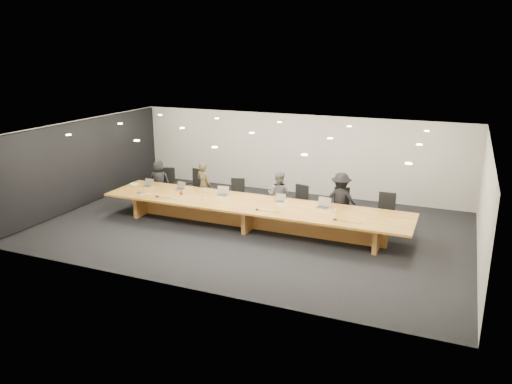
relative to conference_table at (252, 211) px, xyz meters
The scene contains 29 objects.
ground 0.52m from the conference_table, ahead, with size 12.00×12.00×0.00m, color black.
back_wall 4.10m from the conference_table, 90.00° to the left, with size 12.00×0.02×2.80m, color silver.
left_wall_panel 6.00m from the conference_table, behind, with size 0.08×7.84×2.74m, color black.
conference_table is the anchor object (origin of this frame).
chair_far_left 3.94m from the conference_table, 160.28° to the left, with size 0.58×0.58×1.13m, color black, non-canonical shape.
chair_left 2.92m from the conference_table, 154.34° to the left, with size 0.61×0.61×1.20m, color black, non-canonical shape.
chair_mid_left 1.63m from the conference_table, 130.92° to the left, with size 0.53×0.53×1.05m, color black, non-canonical shape.
chair_mid_right 1.64m from the conference_table, 54.12° to the left, with size 0.53×0.53×1.03m, color black, non-canonical shape.
chair_right 2.64m from the conference_table, 30.31° to the left, with size 0.56×0.56×1.10m, color black, non-canonical shape.
chair_far_right 3.75m from the conference_table, 17.86° to the left, with size 0.57×0.57×1.13m, color black, non-canonical shape.
person_a 4.05m from the conference_table, 163.42° to the left, with size 0.69×0.45×1.41m, color black.
person_b 2.46m from the conference_table, 152.53° to the left, with size 0.55×0.36×1.52m, color #352E1D.
person_c 1.22m from the conference_table, 71.06° to the left, with size 0.71×0.55×1.45m, color #515153.
person_d 2.58m from the conference_table, 27.00° to the left, with size 1.03×0.59×1.59m, color black.
laptop_a 3.80m from the conference_table, behind, with size 0.31×0.23×0.24m, color #B8A78C, non-canonical shape.
laptop_b 2.70m from the conference_table, behind, with size 0.31×0.23×0.25m, color #BFB192, non-canonical shape.
laptop_c 1.23m from the conference_table, 163.47° to the left, with size 0.35×0.25×0.28m, color #BEAB91, non-canonical shape.
laptop_d 0.87m from the conference_table, 30.86° to the left, with size 0.29×0.21×0.23m, color #BAAB8E, non-canonical shape.
laptop_e 2.05m from the conference_table, 10.00° to the left, with size 0.37×0.27×0.29m, color tan, non-canonical shape.
water_bottle 1.63m from the conference_table, behind, with size 0.06×0.06×0.20m, color #B2C2BC.
amber_mug 2.32m from the conference_table, behind, with size 0.09×0.09×0.11m, color #683012.
paper_cup_near 1.02m from the conference_table, 21.23° to the left, with size 0.08×0.08×0.10m, color silver.
paper_cup_far 2.41m from the conference_table, ahead, with size 0.07×0.07×0.08m, color silver.
notepad 4.38m from the conference_table, behind, with size 0.24×0.19×0.01m, color white.
lime_gadget 4.37m from the conference_table, behind, with size 0.18×0.10×0.03m, color #53CA35.
av_box 3.55m from the conference_table, behind, with size 0.21×0.16×0.03m, color #A2A2A6.
mic_left 2.91m from the conference_table, 169.95° to the right, with size 0.12×0.12×0.03m, color black.
mic_center 0.65m from the conference_table, 53.56° to the right, with size 0.12×0.12×0.03m, color black.
mic_right 2.60m from the conference_table, 10.64° to the right, with size 0.12×0.12×0.03m, color black.
Camera 1 is at (5.37, -12.45, 5.03)m, focal length 35.00 mm.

